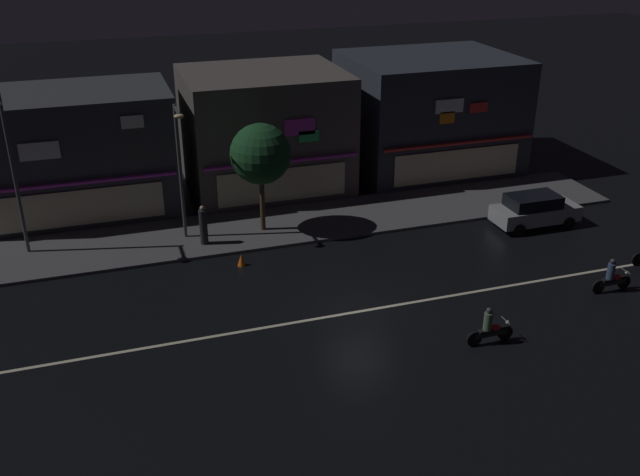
{
  "coord_description": "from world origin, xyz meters",
  "views": [
    {
      "loc": [
        -9.01,
        -22.72,
        14.64
      ],
      "look_at": [
        -0.28,
        4.13,
        1.45
      ],
      "focal_mm": 39.89,
      "sensor_mm": 36.0,
      "label": 1
    }
  ],
  "objects_px": {
    "pedestrian_on_sidewalk": "(203,226)",
    "motorcycle_following": "(612,278)",
    "streetlamp_mid": "(180,162)",
    "parked_car_near_kerb": "(535,210)",
    "streetlamp_west": "(11,163)",
    "traffic_cone": "(241,260)",
    "motorcycle_lead": "(489,328)"
  },
  "relations": [
    {
      "from": "streetlamp_west",
      "to": "traffic_cone",
      "type": "bearing_deg",
      "value": -23.47
    },
    {
      "from": "pedestrian_on_sidewalk",
      "to": "motorcycle_following",
      "type": "bearing_deg",
      "value": 173.66
    },
    {
      "from": "motorcycle_lead",
      "to": "motorcycle_following",
      "type": "relative_size",
      "value": 1.0
    },
    {
      "from": "streetlamp_mid",
      "to": "motorcycle_following",
      "type": "relative_size",
      "value": 3.42
    },
    {
      "from": "pedestrian_on_sidewalk",
      "to": "motorcycle_lead",
      "type": "bearing_deg",
      "value": 152.24
    },
    {
      "from": "motorcycle_following",
      "to": "pedestrian_on_sidewalk",
      "type": "bearing_deg",
      "value": -38.91
    },
    {
      "from": "streetlamp_west",
      "to": "streetlamp_mid",
      "type": "bearing_deg",
      "value": -4.91
    },
    {
      "from": "pedestrian_on_sidewalk",
      "to": "traffic_cone",
      "type": "relative_size",
      "value": 3.51
    },
    {
      "from": "parked_car_near_kerb",
      "to": "streetlamp_west",
      "type": "bearing_deg",
      "value": 170.08
    },
    {
      "from": "parked_car_near_kerb",
      "to": "motorcycle_lead",
      "type": "xyz_separation_m",
      "value": [
        -7.63,
        -8.74,
        -0.24
      ]
    },
    {
      "from": "streetlamp_west",
      "to": "motorcycle_lead",
      "type": "bearing_deg",
      "value": -38.17
    },
    {
      "from": "pedestrian_on_sidewalk",
      "to": "motorcycle_following",
      "type": "distance_m",
      "value": 18.17
    },
    {
      "from": "parked_car_near_kerb",
      "to": "motorcycle_lead",
      "type": "distance_m",
      "value": 11.6
    },
    {
      "from": "motorcycle_lead",
      "to": "motorcycle_following",
      "type": "bearing_deg",
      "value": -159.26
    },
    {
      "from": "pedestrian_on_sidewalk",
      "to": "parked_car_near_kerb",
      "type": "xyz_separation_m",
      "value": [
        16.19,
        -2.76,
        -0.17
      ]
    },
    {
      "from": "motorcycle_following",
      "to": "motorcycle_lead",
      "type": "bearing_deg",
      "value": 8.41
    },
    {
      "from": "streetlamp_mid",
      "to": "motorcycle_following",
      "type": "distance_m",
      "value": 19.54
    },
    {
      "from": "motorcycle_lead",
      "to": "motorcycle_following",
      "type": "height_order",
      "value": "same"
    },
    {
      "from": "motorcycle_lead",
      "to": "streetlamp_mid",
      "type": "bearing_deg",
      "value": -47.69
    },
    {
      "from": "streetlamp_mid",
      "to": "traffic_cone",
      "type": "distance_m",
      "value": 5.4
    },
    {
      "from": "pedestrian_on_sidewalk",
      "to": "motorcycle_following",
      "type": "height_order",
      "value": "pedestrian_on_sidewalk"
    },
    {
      "from": "motorcycle_lead",
      "to": "motorcycle_following",
      "type": "distance_m",
      "value": 7.12
    },
    {
      "from": "streetlamp_mid",
      "to": "parked_car_near_kerb",
      "type": "distance_m",
      "value": 17.59
    },
    {
      "from": "pedestrian_on_sidewalk",
      "to": "motorcycle_following",
      "type": "relative_size",
      "value": 1.02
    },
    {
      "from": "streetlamp_mid",
      "to": "pedestrian_on_sidewalk",
      "type": "relative_size",
      "value": 3.37
    },
    {
      "from": "pedestrian_on_sidewalk",
      "to": "motorcycle_following",
      "type": "xyz_separation_m",
      "value": [
        15.43,
        -9.6,
        -0.4
      ]
    },
    {
      "from": "streetlamp_mid",
      "to": "motorcycle_lead",
      "type": "bearing_deg",
      "value": -52.99
    },
    {
      "from": "streetlamp_west",
      "to": "traffic_cone",
      "type": "distance_m",
      "value": 10.84
    },
    {
      "from": "streetlamp_west",
      "to": "pedestrian_on_sidewalk",
      "type": "height_order",
      "value": "streetlamp_west"
    },
    {
      "from": "streetlamp_mid",
      "to": "motorcycle_following",
      "type": "bearing_deg",
      "value": -32.87
    },
    {
      "from": "pedestrian_on_sidewalk",
      "to": "parked_car_near_kerb",
      "type": "distance_m",
      "value": 16.42
    },
    {
      "from": "motorcycle_following",
      "to": "traffic_cone",
      "type": "height_order",
      "value": "motorcycle_following"
    }
  ]
}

